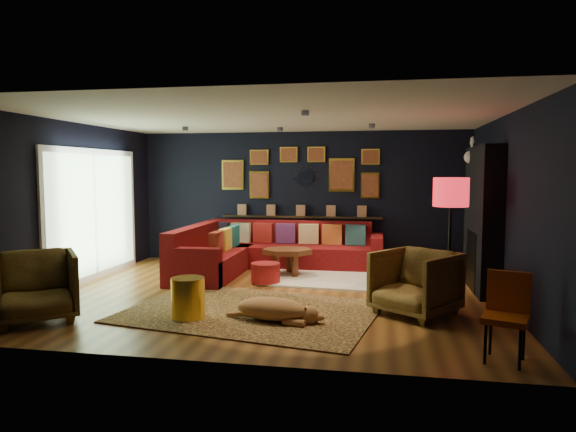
% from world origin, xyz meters
% --- Properties ---
extents(floor, '(6.50, 6.50, 0.00)m').
position_xyz_m(floor, '(0.00, 0.00, 0.00)').
color(floor, '#975D27').
rests_on(floor, ground).
extents(room_walls, '(6.50, 6.50, 6.50)m').
position_xyz_m(room_walls, '(0.00, 0.00, 1.59)').
color(room_walls, black).
rests_on(room_walls, ground).
extents(sectional, '(3.41, 2.69, 0.86)m').
position_xyz_m(sectional, '(-0.61, 1.81, 0.32)').
color(sectional, maroon).
rests_on(sectional, ground).
extents(ledge, '(3.20, 0.12, 0.04)m').
position_xyz_m(ledge, '(0.00, 2.68, 0.92)').
color(ledge, black).
rests_on(ledge, room_walls).
extents(gallery_wall, '(3.15, 0.04, 1.02)m').
position_xyz_m(gallery_wall, '(-0.01, 2.72, 1.81)').
color(gallery_wall, yellow).
rests_on(gallery_wall, room_walls).
extents(sunburst_mirror, '(0.47, 0.16, 0.47)m').
position_xyz_m(sunburst_mirror, '(0.10, 2.72, 1.70)').
color(sunburst_mirror, silver).
rests_on(sunburst_mirror, room_walls).
extents(fireplace, '(0.31, 1.60, 2.20)m').
position_xyz_m(fireplace, '(3.09, 0.90, 1.02)').
color(fireplace, black).
rests_on(fireplace, ground).
extents(deer_head, '(0.50, 0.28, 0.45)m').
position_xyz_m(deer_head, '(3.14, 1.40, 2.05)').
color(deer_head, white).
rests_on(deer_head, fireplace).
extents(sliding_door, '(0.06, 2.80, 2.20)m').
position_xyz_m(sliding_door, '(-3.22, 0.60, 1.10)').
color(sliding_door, white).
rests_on(sliding_door, ground).
extents(ceiling_spots, '(3.30, 2.50, 0.06)m').
position_xyz_m(ceiling_spots, '(-0.00, 0.80, 2.56)').
color(ceiling_spots, black).
rests_on(ceiling_spots, room_walls).
extents(shag_rug, '(2.62, 2.00, 0.03)m').
position_xyz_m(shag_rug, '(0.92, 1.30, 0.02)').
color(shag_rug, silver).
rests_on(shag_rug, ground).
extents(leopard_rug, '(3.49, 2.77, 0.02)m').
position_xyz_m(leopard_rug, '(-0.07, -0.97, 0.01)').
color(leopard_rug, tan).
rests_on(leopard_rug, ground).
extents(coffee_table, '(0.99, 0.81, 0.45)m').
position_xyz_m(coffee_table, '(-0.03, 1.35, 0.39)').
color(coffee_table, brown).
rests_on(coffee_table, shag_rug).
extents(pouf, '(0.47, 0.47, 0.31)m').
position_xyz_m(pouf, '(-0.26, 0.68, 0.19)').
color(pouf, maroon).
rests_on(pouf, shag_rug).
extents(armchair_left, '(1.23, 1.22, 0.93)m').
position_xyz_m(armchair_left, '(-2.55, -1.83, 0.47)').
color(armchair_left, '#AC8436').
rests_on(armchair_left, ground).
extents(armchair_right, '(1.20, 1.19, 0.91)m').
position_xyz_m(armchair_right, '(2.01, -0.74, 0.45)').
color(armchair_right, '#AC8436').
rests_on(armchair_right, ground).
extents(gold_stool, '(0.41, 0.41, 0.52)m').
position_xyz_m(gold_stool, '(-0.76, -1.42, 0.26)').
color(gold_stool, yellow).
rests_on(gold_stool, ground).
extents(orange_chair, '(0.51, 0.51, 0.85)m').
position_xyz_m(orange_chair, '(2.77, -2.18, 0.50)').
color(orange_chair, black).
rests_on(orange_chair, ground).
extents(floor_lamp, '(0.48, 0.48, 1.74)m').
position_xyz_m(floor_lamp, '(2.50, -0.05, 1.47)').
color(floor_lamp, black).
rests_on(floor_lamp, ground).
extents(dog, '(1.31, 0.79, 0.39)m').
position_xyz_m(dog, '(0.29, -1.35, 0.21)').
color(dog, '#C57E4C').
rests_on(dog, leopard_rug).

